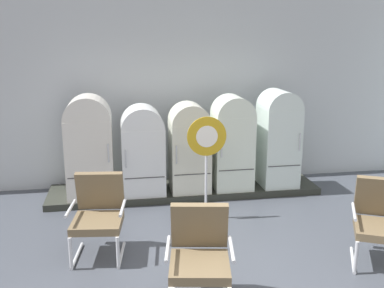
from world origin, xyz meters
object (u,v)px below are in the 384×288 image
refrigerator_2 (189,145)px  armchair_center (200,252)px  refrigerator_4 (278,135)px  armchair_left (98,212)px  armchair_right (381,219)px  refrigerator_0 (89,144)px  sign_stand (206,166)px  refrigerator_3 (232,140)px  refrigerator_1 (143,148)px

refrigerator_2 → armchair_center: bearing=-97.4°
refrigerator_4 → armchair_left: 3.37m
armchair_left → armchair_right: (3.17, -0.73, 0.00)m
refrigerator_0 → armchair_right: size_ratio=1.61×
armchair_left → armchair_center: size_ratio=1.00×
refrigerator_4 → armchair_right: 2.54m
refrigerator_2 → armchair_center: size_ratio=1.45×
armchair_left → sign_stand: bearing=27.8°
refrigerator_2 → refrigerator_3: refrigerator_3 is taller
refrigerator_0 → refrigerator_1: bearing=1.0°
refrigerator_0 → armchair_left: 1.79m
refrigerator_2 → refrigerator_3: bearing=-0.1°
refrigerator_3 → armchair_left: bearing=-140.2°
refrigerator_3 → refrigerator_4: refrigerator_4 is taller
refrigerator_4 → refrigerator_3: bearing=-177.2°
sign_stand → armchair_center: bearing=-103.3°
refrigerator_0 → refrigerator_4: 3.03m
sign_stand → armchair_left: bearing=-152.2°
refrigerator_4 → refrigerator_0: bearing=-179.5°
armchair_left → refrigerator_0: bearing=95.9°
refrigerator_1 → sign_stand: refrigerator_1 is taller
refrigerator_1 → refrigerator_0: bearing=-179.0°
refrigerator_3 → armchair_right: 2.71m
armchair_right → sign_stand: 2.29m
refrigerator_2 → armchair_right: size_ratio=1.45×
refrigerator_3 → armchair_left: size_ratio=1.56×
refrigerator_2 → refrigerator_3: 0.70m
armchair_center → sign_stand: sign_stand is taller
refrigerator_0 → refrigerator_1: 0.82m
refrigerator_0 → sign_stand: size_ratio=1.06×
armchair_center → armchair_left: bearing=130.5°
armchair_left → sign_stand: size_ratio=0.66×
refrigerator_1 → refrigerator_3: 1.44m
sign_stand → refrigerator_4: bearing=35.4°
armchair_center → refrigerator_1: bearing=97.1°
refrigerator_0 → armchair_center: refrigerator_0 is taller
sign_stand → refrigerator_3: bearing=57.2°
refrigerator_1 → refrigerator_4: bearing=0.3°
refrigerator_4 → armchair_center: 3.49m
refrigerator_2 → refrigerator_3: size_ratio=0.93×
armchair_right → sign_stand: sign_stand is taller
refrigerator_2 → refrigerator_4: size_ratio=0.89×
refrigerator_1 → armchair_center: 2.95m
refrigerator_4 → armchair_right: (0.32, -2.49, -0.42)m
refrigerator_1 → sign_stand: 1.28m
refrigerator_4 → armchair_left: size_ratio=1.63×
refrigerator_1 → refrigerator_2: refrigerator_2 is taller
refrigerator_1 → armchair_right: (2.54, -2.47, -0.30)m
refrigerator_2 → refrigerator_1: bearing=178.1°
refrigerator_4 → armchair_right: refrigerator_4 is taller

